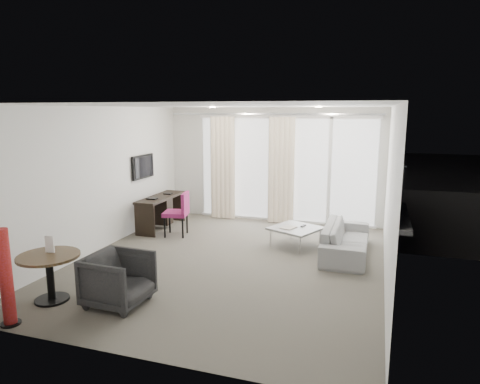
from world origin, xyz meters
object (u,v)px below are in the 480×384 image
(red_lamp, at_px, (6,278))
(tub_armchair, at_px, (118,279))
(round_table, at_px, (50,278))
(rattan_chair_a, at_px, (310,195))
(desk_chair, at_px, (176,214))
(desk, at_px, (161,212))
(rattan_chair_b, at_px, (372,192))
(sofa, at_px, (346,239))
(coffee_table, at_px, (295,237))

(red_lamp, bearing_deg, tub_armchair, 43.03)
(round_table, bearing_deg, rattan_chair_a, 69.22)
(desk_chair, distance_m, red_lamp, 4.00)
(desk_chair, relative_size, rattan_chair_a, 1.20)
(desk_chair, relative_size, tub_armchair, 1.19)
(desk, distance_m, desk_chair, 0.71)
(desk, distance_m, red_lamp, 4.43)
(desk_chair, relative_size, rattan_chair_b, 1.10)
(round_table, relative_size, tub_armchair, 1.05)
(tub_armchair, relative_size, sofa, 0.40)
(tub_armchair, xyz_separation_m, sofa, (2.69, 2.98, -0.07))
(round_table, bearing_deg, coffee_table, 51.49)
(round_table, xyz_separation_m, rattan_chair_a, (2.47, 6.50, 0.05))
(round_table, height_order, coffee_table, round_table)
(round_table, xyz_separation_m, coffee_table, (2.68, 3.36, -0.14))
(desk, relative_size, rattan_chair_a, 1.97)
(coffee_table, bearing_deg, desk_chair, -178.58)
(tub_armchair, bearing_deg, red_lamp, 135.39)
(sofa, bearing_deg, tub_armchair, 138.02)
(desk_chair, height_order, rattan_chair_b, desk_chair)
(rattan_chair_a, height_order, rattan_chair_b, rattan_chair_b)
(sofa, bearing_deg, coffee_table, 78.44)
(desk, distance_m, coffee_table, 3.05)
(coffee_table, distance_m, rattan_chair_a, 3.15)
(round_table, xyz_separation_m, red_lamp, (0.00, -0.69, 0.27))
(sofa, bearing_deg, desk, 82.02)
(tub_armchair, height_order, coffee_table, tub_armchair)
(tub_armchair, xyz_separation_m, rattan_chair_a, (1.53, 6.32, 0.03))
(coffee_table, height_order, sofa, sofa)
(sofa, xyz_separation_m, rattan_chair_a, (-1.15, 3.33, 0.10))
(desk, relative_size, sofa, 0.78)
(desk_chair, distance_m, tub_armchair, 3.20)
(rattan_chair_b, bearing_deg, rattan_chair_a, -168.22)
(desk, relative_size, rattan_chair_b, 1.81)
(red_lamp, relative_size, sofa, 0.63)
(round_table, relative_size, red_lamp, 0.68)
(round_table, relative_size, coffee_table, 1.00)
(desk_chair, bearing_deg, red_lamp, -104.58)
(desk, height_order, rattan_chair_b, rattan_chair_b)
(coffee_table, distance_m, rattan_chair_b, 4.06)
(red_lamp, distance_m, tub_armchair, 1.30)
(tub_armchair, bearing_deg, desk_chair, 15.34)
(desk_chair, bearing_deg, round_table, -105.23)
(desk_chair, height_order, coffee_table, desk_chair)
(round_table, distance_m, tub_armchair, 0.95)
(desk, xyz_separation_m, coffee_table, (3.02, -0.36, -0.17))
(rattan_chair_a, bearing_deg, desk, -128.75)
(desk, distance_m, round_table, 3.74)
(desk, xyz_separation_m, sofa, (3.97, -0.56, -0.07))
(red_lamp, bearing_deg, coffee_table, 56.56)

